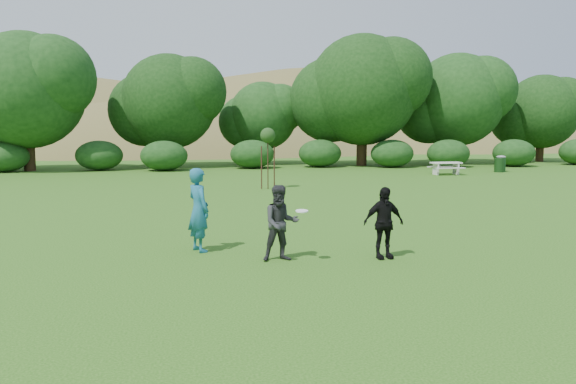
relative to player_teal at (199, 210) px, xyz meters
name	(u,v)px	position (x,y,z in m)	size (l,w,h in m)	color
ground	(311,255)	(2.49, -0.87, -0.98)	(120.00, 120.00, 0.00)	#19470C
player_teal	(199,210)	(0.00, 0.00, 0.00)	(0.71, 0.47, 1.96)	#1B5E7A
player_grey	(281,223)	(1.73, -1.25, -0.15)	(0.80, 0.63, 1.66)	#28292B
player_black	(384,223)	(4.00, -1.44, -0.18)	(0.93, 0.39, 1.59)	black
trash_can_near	(499,165)	(19.34, 19.81, -0.53)	(0.60, 0.60, 0.90)	#153513
frisbee	(302,211)	(2.13, -1.57, 0.15)	(0.27, 0.27, 0.05)	white
sapling	(268,137)	(3.43, 12.81, 1.44)	(0.70, 0.70, 2.85)	#351F15
picnic_table	(446,166)	(15.13, 18.60, -0.46)	(1.80, 1.48, 0.76)	silver
trash_can_lidded	(501,163)	(19.67, 20.18, -0.44)	(0.60, 0.60, 1.05)	#163C1C
hillside	(205,230)	(1.93, 67.58, -12.95)	(150.00, 72.00, 52.00)	olive
tree_row	(270,99)	(5.72, 27.82, 3.90)	(53.92, 10.38, 9.62)	#3A2616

